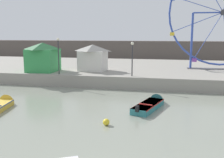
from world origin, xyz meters
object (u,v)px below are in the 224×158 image
motorboat_mustard_yellow (2,104)px  promenade_lamp_far (58,51)px  motorboat_teal_painted (152,104)px  carnival_booth_green_kiosk (43,57)px  promenade_lamp_near (132,54)px  carnival_booth_white_ticket (93,57)px  mooring_buoy_orange (106,122)px  ferris_wheel_blue_frame (223,14)px

motorboat_mustard_yellow → promenade_lamp_far: size_ratio=1.15×
motorboat_mustard_yellow → promenade_lamp_far: promenade_lamp_far is taller
motorboat_teal_painted → motorboat_mustard_yellow: bearing=119.7°
carnival_booth_green_kiosk → promenade_lamp_near: size_ratio=1.05×
motorboat_mustard_yellow → motorboat_teal_painted: 12.13m
carnival_booth_white_ticket → motorboat_teal_painted: bearing=-47.4°
carnival_booth_white_ticket → mooring_buoy_orange: carnival_booth_white_ticket is taller
motorboat_teal_painted → mooring_buoy_orange: bearing=169.4°
motorboat_teal_painted → ferris_wheel_blue_frame: (7.62, 14.80, 8.01)m
ferris_wheel_blue_frame → mooring_buoy_orange: ferris_wheel_blue_frame is taller
motorboat_teal_painted → ferris_wheel_blue_frame: bearing=-10.6°
ferris_wheel_blue_frame → promenade_lamp_far: (-18.48, -8.18, -4.28)m
carnival_booth_green_kiosk → carnival_booth_white_ticket: (5.69, 1.85, -0.13)m
carnival_booth_white_ticket → motorboat_mustard_yellow: bearing=-102.1°
promenade_lamp_near → promenade_lamp_far: size_ratio=0.90×
promenade_lamp_near → carnival_booth_white_ticket: bearing=148.5°
carnival_booth_green_kiosk → promenade_lamp_near: (11.02, -1.41, 0.61)m
motorboat_teal_painted → promenade_lamp_near: size_ratio=1.48×
promenade_lamp_far → motorboat_teal_painted: bearing=-31.3°
carnival_booth_green_kiosk → mooring_buoy_orange: carnival_booth_green_kiosk is taller
mooring_buoy_orange → ferris_wheel_blue_frame: bearing=62.8°
motorboat_teal_painted → carnival_booth_white_ticket: carnival_booth_white_ticket is taller
motorboat_mustard_yellow → mooring_buoy_orange: size_ratio=10.60×
motorboat_mustard_yellow → promenade_lamp_far: 10.13m
promenade_lamp_far → mooring_buoy_orange: bearing=-54.8°
promenade_lamp_near → motorboat_teal_painted: bearing=-69.3°
promenade_lamp_far → promenade_lamp_near: bearing=2.0°
ferris_wheel_blue_frame → carnival_booth_white_ticket: bearing=-163.4°
motorboat_teal_painted → promenade_lamp_far: (-10.86, 6.62, 3.73)m
motorboat_mustard_yellow → carnival_booth_white_ticket: size_ratio=1.27×
motorboat_mustard_yellow → carnival_booth_green_kiosk: bearing=-0.7°
carnival_booth_white_ticket → mooring_buoy_orange: 16.40m
carnival_booth_green_kiosk → promenade_lamp_far: bearing=-33.0°
motorboat_mustard_yellow → mooring_buoy_orange: bearing=-114.2°
motorboat_teal_painted → ferris_wheel_blue_frame: 18.47m
motorboat_teal_painted → carnival_booth_white_ticket: bearing=54.6°
carnival_booth_white_ticket → mooring_buoy_orange: (5.32, -15.25, -2.81)m
ferris_wheel_blue_frame → promenade_lamp_near: bearing=-142.3°
motorboat_mustard_yellow → promenade_lamp_near: bearing=-53.6°
motorboat_teal_painted → promenade_lamp_near: bearing=37.3°
promenade_lamp_near → mooring_buoy_orange: size_ratio=8.29×
ferris_wheel_blue_frame → motorboat_mustard_yellow: bearing=-137.9°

